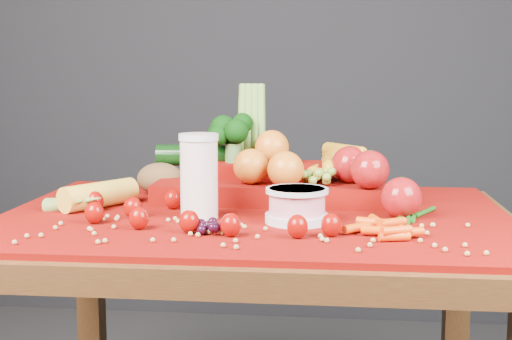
# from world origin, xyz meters

# --- Properties ---
(table) EXTENTS (1.10, 0.80, 0.75)m
(table) POSITION_xyz_m (0.00, 0.00, 0.66)
(table) COLOR #341A0B
(table) RESTS_ON ground
(red_cloth) EXTENTS (1.05, 0.75, 0.01)m
(red_cloth) POSITION_xyz_m (0.00, 0.00, 0.76)
(red_cloth) COLOR #730703
(red_cloth) RESTS_ON table
(milk_glass) EXTENTS (0.08, 0.08, 0.17)m
(milk_glass) POSITION_xyz_m (-0.11, -0.07, 0.85)
(milk_glass) COLOR silver
(milk_glass) RESTS_ON red_cloth
(yogurt_bowl) EXTENTS (0.13, 0.13, 0.07)m
(yogurt_bowl) POSITION_xyz_m (0.09, -0.09, 0.80)
(yogurt_bowl) COLOR silver
(yogurt_bowl) RESTS_ON red_cloth
(strawberry_scatter) EXTENTS (0.54, 0.28, 0.05)m
(strawberry_scatter) POSITION_xyz_m (-0.12, -0.14, 0.79)
(strawberry_scatter) COLOR #9B0004
(strawberry_scatter) RESTS_ON red_cloth
(dark_grape_cluster) EXTENTS (0.06, 0.05, 0.03)m
(dark_grape_cluster) POSITION_xyz_m (-0.06, -0.20, 0.78)
(dark_grape_cluster) COLOR black
(dark_grape_cluster) RESTS_ON red_cloth
(soybean_scatter) EXTENTS (0.84, 0.24, 0.01)m
(soybean_scatter) POSITION_xyz_m (0.00, -0.20, 0.77)
(soybean_scatter) COLOR tan
(soybean_scatter) RESTS_ON red_cloth
(corn_ear) EXTENTS (0.25, 0.27, 0.06)m
(corn_ear) POSITION_xyz_m (-0.37, -0.01, 0.78)
(corn_ear) COLOR yellow
(corn_ear) RESTS_ON red_cloth
(potato) EXTENTS (0.11, 0.08, 0.08)m
(potato) POSITION_xyz_m (-0.25, 0.20, 0.80)
(potato) COLOR brown
(potato) RESTS_ON red_cloth
(baby_carrot_pile) EXTENTS (0.18, 0.18, 0.03)m
(baby_carrot_pile) POSITION_xyz_m (0.25, -0.18, 0.78)
(baby_carrot_pile) COLOR #DD4107
(baby_carrot_pile) RESTS_ON red_cloth
(green_bean_pile) EXTENTS (0.14, 0.12, 0.01)m
(green_bean_pile) POSITION_xyz_m (0.33, -0.01, 0.77)
(green_bean_pile) COLOR #195613
(green_bean_pile) RESTS_ON red_cloth
(produce_mound) EXTENTS (0.61, 0.37, 0.27)m
(produce_mound) POSITION_xyz_m (0.05, 0.15, 0.82)
(produce_mound) COLOR #730703
(produce_mound) RESTS_ON red_cloth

